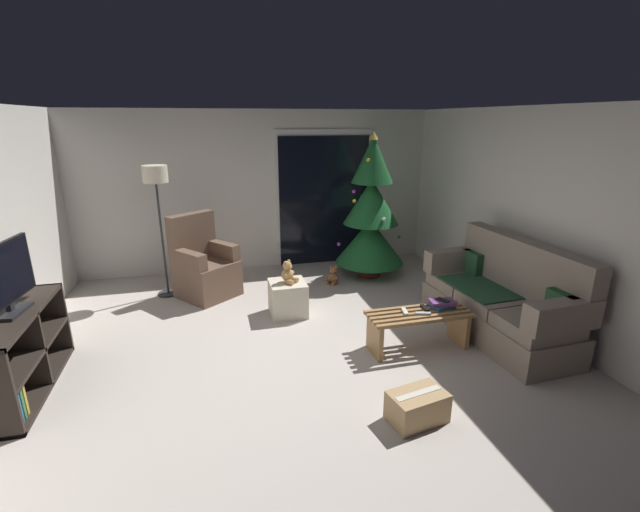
{
  "coord_description": "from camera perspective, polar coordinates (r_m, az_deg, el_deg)",
  "views": [
    {
      "loc": [
        -0.79,
        -3.89,
        2.35
      ],
      "look_at": [
        0.4,
        0.7,
        0.85
      ],
      "focal_mm": 24.37,
      "sensor_mm": 36.0,
      "label": 1
    }
  ],
  "objects": [
    {
      "name": "remote_white",
      "position": [
        4.67,
        11.08,
        -7.16
      ],
      "size": [
        0.07,
        0.16,
        0.02
      ],
      "primitive_type": "cube",
      "rotation": [
        0.0,
        0.0,
        2.94
      ],
      "color": "silver",
      "rests_on": "coffee_table"
    },
    {
      "name": "wall_back",
      "position": [
        7.08,
        -8.05,
        8.44
      ],
      "size": [
        5.72,
        0.12,
        2.5
      ],
      "primitive_type": "cube",
      "color": "silver",
      "rests_on": "ground"
    },
    {
      "name": "coffee_table",
      "position": [
        4.76,
        12.8,
        -8.77
      ],
      "size": [
        1.1,
        0.4,
        0.41
      ],
      "color": "#9E7547",
      "rests_on": "ground"
    },
    {
      "name": "television",
      "position": [
        4.49,
        -36.11,
        -2.46
      ],
      "size": [
        0.25,
        0.84,
        0.61
      ],
      "color": "black",
      "rests_on": "media_shelf"
    },
    {
      "name": "cell_phone",
      "position": [
        4.85,
        15.86,
        -5.59
      ],
      "size": [
        0.13,
        0.16,
        0.01
      ],
      "primitive_type": "cube",
      "rotation": [
        0.0,
        0.0,
        0.47
      ],
      "color": "black",
      "rests_on": "book_stack"
    },
    {
      "name": "wall_right",
      "position": [
        5.45,
        28.05,
        3.83
      ],
      "size": [
        0.12,
        6.0,
        2.5
      ],
      "primitive_type": "cube",
      "color": "silver",
      "rests_on": "ground"
    },
    {
      "name": "book_stack",
      "position": [
        4.86,
        15.73,
        -6.08
      ],
      "size": [
        0.28,
        0.21,
        0.08
      ],
      "color": "#285684",
      "rests_on": "coffee_table"
    },
    {
      "name": "armchair",
      "position": [
        6.17,
        -14.97,
        -1.47
      ],
      "size": [
        0.96,
        0.96,
        1.13
      ],
      "color": "brown",
      "rests_on": "ground"
    },
    {
      "name": "patio_door_glass",
      "position": [
        7.22,
        0.55,
        7.18
      ],
      "size": [
        1.5,
        0.02,
        2.1
      ],
      "primitive_type": "cube",
      "color": "black",
      "rests_on": "ground"
    },
    {
      "name": "cardboard_box_taped_mid_floor",
      "position": [
        3.8,
        12.66,
        -18.74
      ],
      "size": [
        0.5,
        0.37,
        0.26
      ],
      "color": "tan",
      "rests_on": "ground"
    },
    {
      "name": "ottoman",
      "position": [
        5.45,
        -4.24,
        -5.56
      ],
      "size": [
        0.44,
        0.44,
        0.43
      ],
      "primitive_type": "cube",
      "color": "beige",
      "rests_on": "ground"
    },
    {
      "name": "patio_door_frame",
      "position": [
        7.23,
        0.52,
        7.6
      ],
      "size": [
        1.6,
        0.02,
        2.2
      ],
      "primitive_type": "cube",
      "color": "silver",
      "rests_on": "ground"
    },
    {
      "name": "christmas_tree",
      "position": [
        6.62,
        6.69,
        5.35
      ],
      "size": [
        1.05,
        1.05,
        2.19
      ],
      "color": "#4C1E19",
      "rests_on": "ground"
    },
    {
      "name": "teddy_bear_honey",
      "position": [
        5.32,
        -4.22,
        -2.27
      ],
      "size": [
        0.21,
        0.21,
        0.29
      ],
      "color": "tan",
      "rests_on": "ottoman"
    },
    {
      "name": "remote_silver",
      "position": [
        4.66,
        13.39,
        -7.35
      ],
      "size": [
        0.16,
        0.09,
        0.02
      ],
      "primitive_type": "cube",
      "rotation": [
        0.0,
        0.0,
        1.26
      ],
      "color": "#ADADB2",
      "rests_on": "coffee_table"
    },
    {
      "name": "couch",
      "position": [
        5.31,
        22.75,
        -5.43
      ],
      "size": [
        0.87,
        1.97,
        1.08
      ],
      "color": "gray",
      "rests_on": "ground"
    },
    {
      "name": "media_shelf",
      "position": [
        4.71,
        -35.17,
        -10.91
      ],
      "size": [
        0.4,
        1.4,
        0.76
      ],
      "color": "black",
      "rests_on": "ground"
    },
    {
      "name": "teddy_bear_chestnut_by_tree",
      "position": [
        6.46,
        1.7,
        -2.65
      ],
      "size": [
        0.21,
        0.21,
        0.29
      ],
      "color": "brown",
      "rests_on": "ground"
    },
    {
      "name": "remote_black",
      "position": [
        4.8,
        13.58,
        -6.64
      ],
      "size": [
        0.06,
        0.16,
        0.02
      ],
      "primitive_type": "cube",
      "rotation": [
        0.0,
        0.0,
        3.07
      ],
      "color": "black",
      "rests_on": "coffee_table"
    },
    {
      "name": "ground_plane",
      "position": [
        4.61,
        -2.69,
        -13.09
      ],
      "size": [
        7.0,
        7.0,
        0.0
      ],
      "primitive_type": "plane",
      "color": "#BCB2A8"
    },
    {
      "name": "floor_lamp",
      "position": [
        6.1,
        -20.69,
        8.48
      ],
      "size": [
        0.32,
        0.32,
        1.78
      ],
      "color": "#2D2D30",
      "rests_on": "ground"
    }
  ]
}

